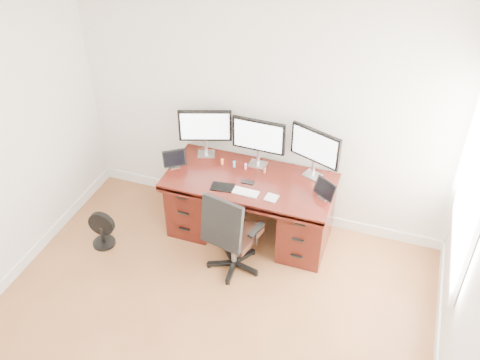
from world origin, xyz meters
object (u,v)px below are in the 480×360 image
(desk, at_px, (250,204))
(monitor_center, at_px, (259,137))
(keyboard, at_px, (246,192))
(floor_fan, at_px, (102,230))
(office_chair, at_px, (231,245))

(desk, relative_size, monitor_center, 3.09)
(monitor_center, relative_size, keyboard, 2.19)
(desk, bearing_deg, floor_fan, -154.28)
(desk, xyz_separation_m, office_chair, (-0.01, -0.57, -0.08))
(floor_fan, bearing_deg, office_chair, -0.16)
(desk, height_order, office_chair, office_chair)
(floor_fan, relative_size, monitor_center, 0.74)
(desk, height_order, keyboard, keyboard)
(floor_fan, bearing_deg, monitor_center, 28.36)
(keyboard, bearing_deg, floor_fan, -161.64)
(office_chair, distance_m, keyboard, 0.54)
(office_chair, relative_size, keyboard, 3.85)
(desk, distance_m, monitor_center, 0.72)
(office_chair, xyz_separation_m, floor_fan, (-1.40, -0.11, -0.12))
(office_chair, xyz_separation_m, monitor_center, (0.01, 0.81, 0.77))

